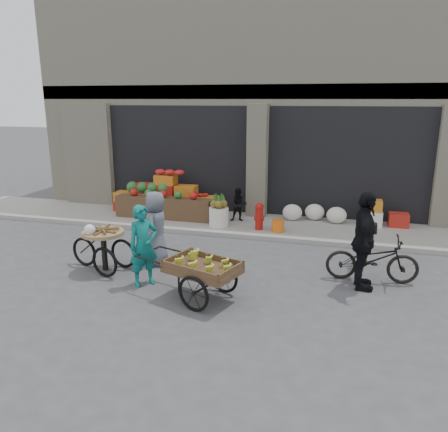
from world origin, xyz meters
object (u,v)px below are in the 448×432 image
(vendor_grey, at_px, (156,228))
(orange_bucket, at_px, (278,226))
(pineapple_bin, at_px, (219,217))
(cyclist, at_px, (364,241))
(fire_hydrant, at_px, (259,215))
(vendor_woman, at_px, (143,246))
(bicycle, at_px, (372,259))
(tricycle_cart, at_px, (103,244))
(seated_person, at_px, (239,205))
(banana_cart, at_px, (200,265))

(vendor_grey, bearing_deg, orange_bucket, 133.08)
(pineapple_bin, bearing_deg, cyclist, -38.99)
(fire_hydrant, bearing_deg, vendor_grey, -123.04)
(cyclist, bearing_deg, fire_hydrant, 37.87)
(vendor_woman, bearing_deg, bicycle, -31.43)
(fire_hydrant, xyz_separation_m, vendor_woman, (-1.49, -3.71, 0.27))
(vendor_grey, relative_size, bicycle, 0.92)
(tricycle_cart, distance_m, vendor_grey, 1.11)
(vendor_grey, height_order, cyclist, cyclist)
(tricycle_cart, bearing_deg, bicycle, 20.68)
(fire_hydrant, xyz_separation_m, tricycle_cart, (-2.59, -3.27, 0.06))
(seated_person, distance_m, vendor_grey, 3.44)
(seated_person, bearing_deg, cyclist, -57.79)
(orange_bucket, bearing_deg, bicycle, -47.82)
(fire_hydrant, relative_size, cyclist, 0.39)
(banana_cart, xyz_separation_m, cyclist, (2.72, 1.21, 0.28))
(orange_bucket, xyz_separation_m, tricycle_cart, (-3.09, -3.22, 0.30))
(orange_bucket, bearing_deg, vendor_grey, -130.59)
(seated_person, bearing_deg, banana_cart, -94.78)
(banana_cart, relative_size, tricycle_cart, 1.54)
(pineapple_bin, distance_m, banana_cart, 4.17)
(tricycle_cart, height_order, bicycle, tricycle_cart)
(tricycle_cart, relative_size, vendor_grey, 0.93)
(pineapple_bin, bearing_deg, banana_cart, -78.54)
(fire_hydrant, distance_m, bicycle, 3.59)
(vendor_woman, relative_size, cyclist, 0.84)
(orange_bucket, distance_m, bicycle, 3.21)
(vendor_woman, distance_m, vendor_grey, 1.11)
(seated_person, height_order, tricycle_cart, seated_person)
(pineapple_bin, height_order, vendor_woman, vendor_woman)
(vendor_woman, relative_size, vendor_grey, 0.99)
(banana_cart, distance_m, vendor_grey, 2.01)
(pineapple_bin, height_order, orange_bucket, pineapple_bin)
(fire_hydrant, bearing_deg, bicycle, -42.44)
(pineapple_bin, distance_m, tricycle_cart, 3.65)
(tricycle_cart, bearing_deg, fire_hydrant, 63.12)
(orange_bucket, xyz_separation_m, banana_cart, (-0.77, -3.98, 0.37))
(fire_hydrant, distance_m, banana_cart, 4.04)
(fire_hydrant, distance_m, orange_bucket, 0.55)
(pineapple_bin, height_order, fire_hydrant, fire_hydrant)
(tricycle_cart, bearing_deg, orange_bucket, 57.69)
(fire_hydrant, height_order, seated_person, seated_person)
(banana_cart, xyz_separation_m, vendor_grey, (-1.44, 1.40, 0.15))
(orange_bucket, relative_size, vendor_woman, 0.21)
(orange_bucket, distance_m, vendor_woman, 4.20)
(pineapple_bin, height_order, tricycle_cart, tricycle_cart)
(fire_hydrant, xyz_separation_m, orange_bucket, (0.50, -0.05, -0.23))
(vendor_woman, bearing_deg, fire_hydrant, 19.44)
(pineapple_bin, xyz_separation_m, vendor_woman, (-0.39, -3.76, 0.40))
(bicycle, relative_size, cyclist, 0.94)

